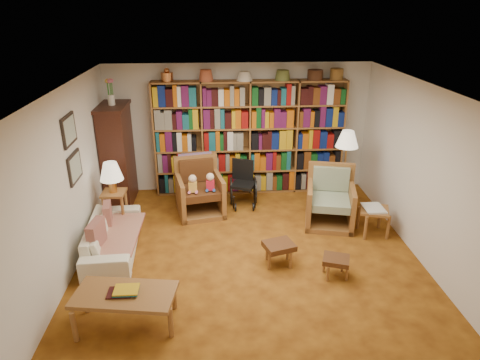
{
  "coord_description": "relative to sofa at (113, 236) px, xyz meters",
  "views": [
    {
      "loc": [
        -0.49,
        -5.53,
        3.54
      ],
      "look_at": [
        -0.09,
        0.6,
        0.96
      ],
      "focal_mm": 32.0,
      "sensor_mm": 36.0,
      "label": 1
    }
  ],
  "objects": [
    {
      "name": "wall_front",
      "position": [
        2.05,
        -2.71,
        1.0
      ],
      "size": [
        5.0,
        0.0,
        5.0
      ],
      "primitive_type": "plane",
      "rotation": [
        -1.57,
        0.0,
        0.0
      ],
      "color": "silver",
      "rests_on": "floor"
    },
    {
      "name": "wall_back",
      "position": [
        2.05,
        2.29,
        1.0
      ],
      "size": [
        5.0,
        0.0,
        5.0
      ],
      "primitive_type": "plane",
      "rotation": [
        1.57,
        0.0,
        0.0
      ],
      "color": "silver",
      "rests_on": "floor"
    },
    {
      "name": "ceiling",
      "position": [
        2.05,
        -0.21,
        2.25
      ],
      "size": [
        5.0,
        5.0,
        0.0
      ],
      "primitive_type": "plane",
      "rotation": [
        3.14,
        0.0,
        0.0
      ],
      "color": "white",
      "rests_on": "wall_back"
    },
    {
      "name": "bookshelf",
      "position": [
        2.25,
        2.12,
        0.92
      ],
      "size": [
        3.6,
        0.3,
        2.42
      ],
      "color": "brown",
      "rests_on": "floor"
    },
    {
      "name": "side_table_papers",
      "position": [
        4.12,
        0.26,
        0.13
      ],
      "size": [
        0.56,
        0.56,
        0.48
      ],
      "color": "brown",
      "rests_on": "floor"
    },
    {
      "name": "framed_pictures",
      "position": [
        -0.43,
        0.09,
        1.37
      ],
      "size": [
        0.03,
        0.52,
        0.97
      ],
      "color": "black",
      "rests_on": "wall_left"
    },
    {
      "name": "cushion_right",
      "position": [
        -0.13,
        -0.35,
        0.2
      ],
      "size": [
        0.19,
        0.43,
        0.41
      ],
      "primitive_type": "cube",
      "rotation": [
        0.0,
        0.0,
        -0.14
      ],
      "color": "maroon",
      "rests_on": "sofa"
    },
    {
      "name": "table_lamp",
      "position": [
        -0.1,
        0.76,
        0.75
      ],
      "size": [
        0.38,
        0.38,
        0.51
      ],
      "color": "#CC8F41",
      "rests_on": "side_table_lamp"
    },
    {
      "name": "footstool_a",
      "position": [
        2.46,
        -0.52,
        0.03
      ],
      "size": [
        0.5,
        0.45,
        0.35
      ],
      "color": "#552C16",
      "rests_on": "floor"
    },
    {
      "name": "curio_cabinet",
      "position": [
        -0.2,
        1.79,
        0.7
      ],
      "size": [
        0.5,
        0.95,
        2.4
      ],
      "color": "#3B1A10",
      "rests_on": "floor"
    },
    {
      "name": "armchair_leather",
      "position": [
        1.3,
        1.31,
        0.15
      ],
      "size": [
        0.95,
        0.98,
        1.0
      ],
      "color": "brown",
      "rests_on": "floor"
    },
    {
      "name": "footstool_b",
      "position": [
        3.2,
        -0.86,
        -0.01
      ],
      "size": [
        0.43,
        0.4,
        0.3
      ],
      "color": "#552C16",
      "rests_on": "floor"
    },
    {
      "name": "wall_right",
      "position": [
        4.55,
        -0.21,
        1.0
      ],
      "size": [
        0.0,
        5.0,
        5.0
      ],
      "primitive_type": "plane",
      "rotation": [
        1.57,
        0.0,
        -1.57
      ],
      "color": "silver",
      "rests_on": "floor"
    },
    {
      "name": "floor",
      "position": [
        2.05,
        -0.21,
        -0.25
      ],
      "size": [
        5.0,
        5.0,
        0.0
      ],
      "primitive_type": "plane",
      "color": "#9D5E18",
      "rests_on": "ground"
    },
    {
      "name": "floor_lamp",
      "position": [
        3.86,
        1.18,
        1.03
      ],
      "size": [
        0.4,
        0.4,
        1.49
      ],
      "color": "#CC8F41",
      "rests_on": "floor"
    },
    {
      "name": "cushion_left",
      "position": [
        -0.13,
        0.35,
        0.2
      ],
      "size": [
        0.17,
        0.36,
        0.35
      ],
      "primitive_type": "cube",
      "rotation": [
        0.0,
        0.0,
        0.16
      ],
      "color": "maroon",
      "rests_on": "sofa"
    },
    {
      "name": "coffee_table",
      "position": [
        0.49,
        -1.64,
        0.14
      ],
      "size": [
        1.23,
        0.74,
        0.5
      ],
      "color": "brown",
      "rests_on": "floor"
    },
    {
      "name": "wheelchair",
      "position": [
        2.09,
        1.56,
        0.13
      ],
      "size": [
        0.53,
        0.67,
        0.83
      ],
      "color": "black",
      "rests_on": "floor"
    },
    {
      "name": "sofa",
      "position": [
        0.0,
        0.0,
        0.0
      ],
      "size": [
        1.77,
        0.78,
        0.51
      ],
      "primitive_type": "imported",
      "rotation": [
        0.0,
        0.0,
        1.63
      ],
      "color": "#F0E9CC",
      "rests_on": "floor"
    },
    {
      "name": "armchair_sage",
      "position": [
        3.5,
        0.75,
        0.12
      ],
      "size": [
        0.96,
        0.98,
        0.98
      ],
      "color": "brown",
      "rests_on": "floor"
    },
    {
      "name": "sofa_throw",
      "position": [
        0.05,
        0.0,
        0.05
      ],
      "size": [
        0.71,
        1.3,
        0.04
      ],
      "primitive_type": "cube",
      "rotation": [
        0.0,
        0.0,
        -0.01
      ],
      "color": "beige",
      "rests_on": "sofa"
    },
    {
      "name": "side_table_lamp",
      "position": [
        -0.1,
        0.76,
        0.21
      ],
      "size": [
        0.39,
        0.39,
        0.65
      ],
      "color": "brown",
      "rests_on": "floor"
    },
    {
      "name": "wall_left",
      "position": [
        -0.45,
        -0.21,
        1.0
      ],
      "size": [
        0.0,
        5.0,
        5.0
      ],
      "primitive_type": "plane",
      "rotation": [
        1.57,
        0.0,
        1.57
      ],
      "color": "silver",
      "rests_on": "floor"
    }
  ]
}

